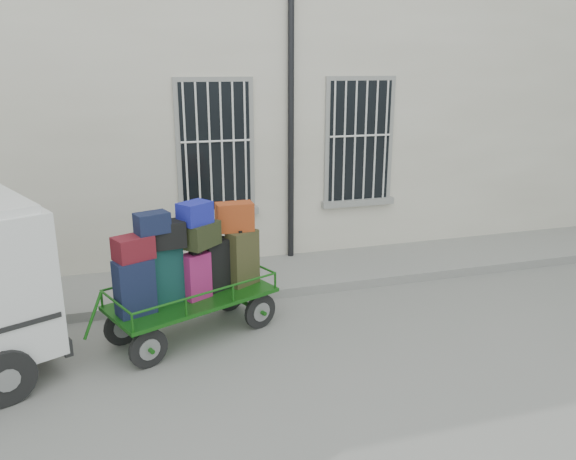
{
  "coord_description": "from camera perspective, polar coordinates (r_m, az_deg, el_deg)",
  "views": [
    {
      "loc": [
        -2.0,
        -6.7,
        3.62
      ],
      "look_at": [
        0.32,
        1.0,
        1.25
      ],
      "focal_mm": 35.0,
      "sensor_mm": 36.0,
      "label": 1
    }
  ],
  "objects": [
    {
      "name": "sidewalk",
      "position": [
        9.79,
        -3.82,
        -4.85
      ],
      "size": [
        24.0,
        1.7,
        0.15
      ],
      "primitive_type": "cube",
      "color": "gray",
      "rests_on": "ground"
    },
    {
      "name": "ground",
      "position": [
        7.87,
        -0.11,
        -10.95
      ],
      "size": [
        80.0,
        80.0,
        0.0
      ],
      "primitive_type": "plane",
      "color": "slate",
      "rests_on": "ground"
    },
    {
      "name": "luggage_cart",
      "position": [
        7.65,
        -10.01,
        -3.89
      ],
      "size": [
        2.63,
        1.79,
        1.91
      ],
      "rotation": [
        0.0,
        0.0,
        0.4
      ],
      "color": "black",
      "rests_on": "ground"
    },
    {
      "name": "building",
      "position": [
        12.38,
        -7.64,
        13.41
      ],
      "size": [
        24.0,
        5.15,
        6.0
      ],
      "color": "beige",
      "rests_on": "ground"
    }
  ]
}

